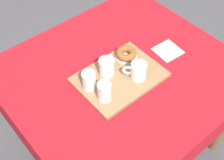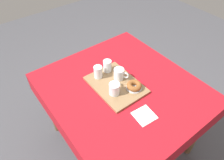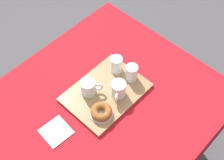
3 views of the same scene
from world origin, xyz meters
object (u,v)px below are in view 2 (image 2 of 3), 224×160
at_px(dining_table, 122,96).
at_px(water_glass_far, 107,66).
at_px(tea_mug_left, 114,89).
at_px(donut_plate_left, 134,88).
at_px(paper_napkin, 144,116).
at_px(tea_mug_right, 119,74).
at_px(serving_tray, 116,85).
at_px(sugar_donut_left, 134,86).
at_px(water_glass_near, 98,72).

distance_m(dining_table, water_glass_far, 0.26).
distance_m(dining_table, tea_mug_left, 0.19).
xyz_separation_m(donut_plate_left, paper_napkin, (0.21, -0.10, -0.02)).
height_order(tea_mug_left, water_glass_far, water_glass_far).
bearing_deg(tea_mug_right, serving_tray, -60.31).
height_order(water_glass_far, paper_napkin, water_glass_far).
height_order(donut_plate_left, sugar_donut_left, sugar_donut_left).
xyz_separation_m(dining_table, water_glass_near, (-0.18, -0.09, 0.16)).
xyz_separation_m(dining_table, water_glass_far, (-0.20, 0.01, 0.17)).
xyz_separation_m(serving_tray, donut_plate_left, (0.11, 0.08, 0.01)).
bearing_deg(water_glass_near, dining_table, 25.72).
distance_m(serving_tray, water_glass_far, 0.17).
bearing_deg(serving_tray, sugar_donut_left, 34.97).
height_order(tea_mug_right, sugar_donut_left, tea_mug_right).
bearing_deg(dining_table, serving_tray, -142.35).
distance_m(water_glass_far, donut_plate_left, 0.27).
bearing_deg(water_glass_near, water_glass_far, 98.06).
xyz_separation_m(water_glass_near, paper_napkin, (0.47, 0.04, -0.06)).
xyz_separation_m(dining_table, tea_mug_left, (0.02, -0.09, 0.16)).
bearing_deg(tea_mug_left, water_glass_far, 155.34).
xyz_separation_m(tea_mug_left, paper_napkin, (0.26, 0.04, -0.06)).
bearing_deg(paper_napkin, water_glass_far, 172.93).
xyz_separation_m(tea_mug_left, donut_plate_left, (0.05, 0.14, -0.04)).
xyz_separation_m(serving_tray, tea_mug_right, (-0.03, 0.06, 0.05)).
bearing_deg(serving_tray, dining_table, 37.65).
distance_m(donut_plate_left, paper_napkin, 0.24).
distance_m(serving_tray, sugar_donut_left, 0.14).
bearing_deg(donut_plate_left, water_glass_far, -171.71).
relative_size(dining_table, water_glass_far, 11.92).
height_order(water_glass_far, donut_plate_left, water_glass_far).
distance_m(water_glass_near, donut_plate_left, 0.29).
xyz_separation_m(serving_tray, paper_napkin, (0.32, -0.02, -0.01)).
distance_m(tea_mug_right, sugar_donut_left, 0.15).
bearing_deg(serving_tray, donut_plate_left, 34.97).
bearing_deg(serving_tray, tea_mug_left, -43.99).
relative_size(tea_mug_right, water_glass_near, 1.13).
xyz_separation_m(serving_tray, water_glass_far, (-0.16, 0.04, 0.05)).
bearing_deg(water_glass_near, serving_tray, 21.69).
xyz_separation_m(tea_mug_left, tea_mug_right, (-0.10, 0.12, 0.00)).
height_order(tea_mug_right, water_glass_near, water_glass_near).
height_order(serving_tray, tea_mug_right, tea_mug_right).
distance_m(tea_mug_left, paper_napkin, 0.27).
bearing_deg(donut_plate_left, tea_mug_left, -109.37).
distance_m(tea_mug_left, tea_mug_right, 0.15).
relative_size(water_glass_near, paper_napkin, 0.74).
relative_size(tea_mug_left, sugar_donut_left, 0.92).
relative_size(serving_tray, tea_mug_left, 4.17).
height_order(dining_table, tea_mug_left, tea_mug_left).
height_order(tea_mug_right, paper_napkin, tea_mug_right).
bearing_deg(tea_mug_right, donut_plate_left, 8.00).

